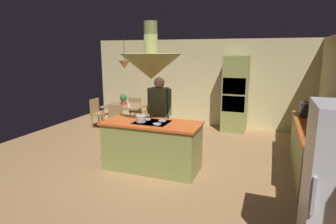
{
  "coord_description": "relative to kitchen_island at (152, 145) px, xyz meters",
  "views": [
    {
      "loc": [
        2.06,
        -4.87,
        2.22
      ],
      "look_at": [
        0.1,
        0.4,
        1.0
      ],
      "focal_mm": 30.22,
      "sensor_mm": 36.0,
      "label": 1
    }
  ],
  "objects": [
    {
      "name": "canister_tea",
      "position": [
        2.84,
        0.54,
        0.53
      ],
      "size": [
        0.12,
        0.12,
        0.16
      ],
      "primitive_type": "cylinder",
      "color": "silver",
      "rests_on": "counter_run_right"
    },
    {
      "name": "cup_on_table",
      "position": [
        -1.49,
        1.88,
        0.34
      ],
      "size": [
        0.07,
        0.07,
        0.09
      ],
      "primitive_type": "cylinder",
      "color": "white",
      "rests_on": "dining_table"
    },
    {
      "name": "chair_at_corner",
      "position": [
        -2.62,
        2.1,
        0.04
      ],
      "size": [
        0.4,
        0.4,
        0.87
      ],
      "rotation": [
        0.0,
        0.0,
        1.57
      ],
      "color": "#9D7849",
      "rests_on": "ground"
    },
    {
      "name": "oven_tower",
      "position": [
        1.1,
        3.24,
        0.58
      ],
      "size": [
        0.66,
        0.62,
        2.09
      ],
      "color": "#8C934C",
      "rests_on": "ground"
    },
    {
      "name": "chair_facing_island",
      "position": [
        -1.7,
        1.44,
        0.04
      ],
      "size": [
        0.4,
        0.4,
        0.87
      ],
      "color": "#9D7849",
      "rests_on": "ground"
    },
    {
      "name": "chair_by_back_wall",
      "position": [
        -1.7,
        2.76,
        0.04
      ],
      "size": [
        0.4,
        0.4,
        0.87
      ],
      "rotation": [
        0.0,
        0.0,
        3.14
      ],
      "color": "#9D7849",
      "rests_on": "ground"
    },
    {
      "name": "potted_plant_on_table",
      "position": [
        -1.78,
        2.11,
        0.46
      ],
      "size": [
        0.2,
        0.2,
        0.3
      ],
      "color": "#99382D",
      "rests_on": "dining_table"
    },
    {
      "name": "ground",
      "position": [
        0.0,
        0.2,
        -0.47
      ],
      "size": [
        8.16,
        8.16,
        0.0
      ],
      "primitive_type": "plane",
      "color": "#AD7F51"
    },
    {
      "name": "pendant_light_over_table",
      "position": [
        -1.7,
        2.1,
        1.4
      ],
      "size": [
        0.32,
        0.32,
        0.82
      ],
      "color": "#E0B266"
    },
    {
      "name": "wall_back",
      "position": [
        0.0,
        3.65,
        0.81
      ],
      "size": [
        6.8,
        0.1,
        2.55
      ],
      "primitive_type": "cube",
      "color": "beige",
      "rests_on": "ground"
    },
    {
      "name": "person_at_island",
      "position": [
        -0.12,
        0.68,
        0.51
      ],
      "size": [
        0.53,
        0.23,
        1.69
      ],
      "color": "tan",
      "rests_on": "ground"
    },
    {
      "name": "counter_run_right",
      "position": [
        2.84,
        0.8,
        0.0
      ],
      "size": [
        0.73,
        2.5,
        0.92
      ],
      "color": "#8C934C",
      "rests_on": "ground"
    },
    {
      "name": "microwave_on_counter",
      "position": [
        2.84,
        1.54,
        0.6
      ],
      "size": [
        0.46,
        0.36,
        0.28
      ],
      "primitive_type": "cube",
      "color": "#232326",
      "rests_on": "counter_run_right"
    },
    {
      "name": "canister_sugar",
      "position": [
        2.84,
        0.36,
        0.54
      ],
      "size": [
        0.11,
        0.11,
        0.17
      ],
      "primitive_type": "cylinder",
      "color": "silver",
      "rests_on": "counter_run_right"
    },
    {
      "name": "range_hood",
      "position": [
        0.0,
        0.0,
        1.51
      ],
      "size": [
        1.1,
        1.1,
        1.0
      ],
      "color": "#8C934C"
    },
    {
      "name": "canister_flour",
      "position": [
        2.84,
        0.18,
        0.55
      ],
      "size": [
        0.13,
        0.13,
        0.18
      ],
      "primitive_type": "cylinder",
      "color": "silver",
      "rests_on": "counter_run_right"
    },
    {
      "name": "dining_table",
      "position": [
        -1.7,
        2.1,
        0.19
      ],
      "size": [
        1.09,
        0.88,
        0.76
      ],
      "color": "#9D7849",
      "rests_on": "ground"
    },
    {
      "name": "kitchen_island",
      "position": [
        0.0,
        0.0,
        0.0
      ],
      "size": [
        1.83,
        0.82,
        0.94
      ],
      "color": "#8C934C",
      "rests_on": "ground"
    },
    {
      "name": "cooking_pot_on_cooktop",
      "position": [
        -0.16,
        -0.13,
        0.54
      ],
      "size": [
        0.18,
        0.18,
        0.12
      ],
      "primitive_type": "cylinder",
      "color": "#B2B2B7",
      "rests_on": "kitchen_island"
    }
  ]
}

